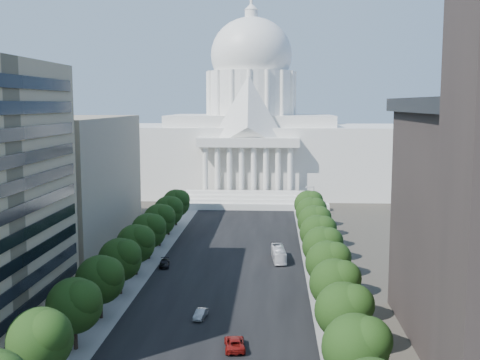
% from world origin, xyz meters
% --- Properties ---
extents(road_asphalt, '(30.00, 260.00, 0.01)m').
position_xyz_m(road_asphalt, '(0.00, 90.00, 0.00)').
color(road_asphalt, black).
rests_on(road_asphalt, ground).
extents(sidewalk_left, '(8.00, 260.00, 0.02)m').
position_xyz_m(sidewalk_left, '(-19.00, 90.00, 0.00)').
color(sidewalk_left, gray).
rests_on(sidewalk_left, ground).
extents(sidewalk_right, '(8.00, 260.00, 0.02)m').
position_xyz_m(sidewalk_right, '(19.00, 90.00, 0.00)').
color(sidewalk_right, gray).
rests_on(sidewalk_right, ground).
extents(capitol, '(120.00, 56.00, 73.00)m').
position_xyz_m(capitol, '(0.00, 184.89, 20.01)').
color(capitol, white).
rests_on(capitol, ground).
extents(office_block_left_far, '(38.00, 52.00, 30.00)m').
position_xyz_m(office_block_left_far, '(-48.00, 100.00, 15.00)').
color(office_block_left_far, gray).
rests_on(office_block_left_far, ground).
extents(tree_l_b, '(7.79, 7.60, 9.97)m').
position_xyz_m(tree_l_b, '(-17.66, 23.81, 6.45)').
color(tree_l_b, '#33261C').
rests_on(tree_l_b, ground).
extents(tree_l_c, '(7.79, 7.60, 9.97)m').
position_xyz_m(tree_l_c, '(-17.66, 35.81, 6.45)').
color(tree_l_c, '#33261C').
rests_on(tree_l_c, ground).
extents(tree_l_d, '(7.79, 7.60, 9.97)m').
position_xyz_m(tree_l_d, '(-17.66, 47.81, 6.45)').
color(tree_l_d, '#33261C').
rests_on(tree_l_d, ground).
extents(tree_l_e, '(7.79, 7.60, 9.97)m').
position_xyz_m(tree_l_e, '(-17.66, 59.81, 6.45)').
color(tree_l_e, '#33261C').
rests_on(tree_l_e, ground).
extents(tree_l_f, '(7.79, 7.60, 9.97)m').
position_xyz_m(tree_l_f, '(-17.66, 71.81, 6.45)').
color(tree_l_f, '#33261C').
rests_on(tree_l_f, ground).
extents(tree_l_g, '(7.79, 7.60, 9.97)m').
position_xyz_m(tree_l_g, '(-17.66, 83.81, 6.45)').
color(tree_l_g, '#33261C').
rests_on(tree_l_g, ground).
extents(tree_l_h, '(7.79, 7.60, 9.97)m').
position_xyz_m(tree_l_h, '(-17.66, 95.81, 6.45)').
color(tree_l_h, '#33261C').
rests_on(tree_l_h, ground).
extents(tree_l_i, '(7.79, 7.60, 9.97)m').
position_xyz_m(tree_l_i, '(-17.66, 107.81, 6.45)').
color(tree_l_i, '#33261C').
rests_on(tree_l_i, ground).
extents(tree_l_j, '(7.79, 7.60, 9.97)m').
position_xyz_m(tree_l_j, '(-17.66, 119.81, 6.45)').
color(tree_l_j, '#33261C').
rests_on(tree_l_j, ground).
extents(tree_r_b, '(7.79, 7.60, 9.97)m').
position_xyz_m(tree_r_b, '(18.34, 23.81, 6.45)').
color(tree_r_b, '#33261C').
rests_on(tree_r_b, ground).
extents(tree_r_c, '(7.79, 7.60, 9.97)m').
position_xyz_m(tree_r_c, '(18.34, 35.81, 6.45)').
color(tree_r_c, '#33261C').
rests_on(tree_r_c, ground).
extents(tree_r_d, '(7.79, 7.60, 9.97)m').
position_xyz_m(tree_r_d, '(18.34, 47.81, 6.45)').
color(tree_r_d, '#33261C').
rests_on(tree_r_d, ground).
extents(tree_r_e, '(7.79, 7.60, 9.97)m').
position_xyz_m(tree_r_e, '(18.34, 59.81, 6.45)').
color(tree_r_e, '#33261C').
rests_on(tree_r_e, ground).
extents(tree_r_f, '(7.79, 7.60, 9.97)m').
position_xyz_m(tree_r_f, '(18.34, 71.81, 6.45)').
color(tree_r_f, '#33261C').
rests_on(tree_r_f, ground).
extents(tree_r_g, '(7.79, 7.60, 9.97)m').
position_xyz_m(tree_r_g, '(18.34, 83.81, 6.45)').
color(tree_r_g, '#33261C').
rests_on(tree_r_g, ground).
extents(tree_r_h, '(7.79, 7.60, 9.97)m').
position_xyz_m(tree_r_h, '(18.34, 95.81, 6.45)').
color(tree_r_h, '#33261C').
rests_on(tree_r_h, ground).
extents(tree_r_i, '(7.79, 7.60, 9.97)m').
position_xyz_m(tree_r_i, '(18.34, 107.81, 6.45)').
color(tree_r_i, '#33261C').
rests_on(tree_r_i, ground).
extents(tree_r_j, '(7.79, 7.60, 9.97)m').
position_xyz_m(tree_r_j, '(18.34, 119.81, 6.45)').
color(tree_r_j, '#33261C').
rests_on(tree_r_j, ground).
extents(streetlight_b, '(2.61, 0.44, 9.00)m').
position_xyz_m(streetlight_b, '(19.90, 35.00, 5.82)').
color(streetlight_b, gray).
rests_on(streetlight_b, ground).
extents(streetlight_c, '(2.61, 0.44, 9.00)m').
position_xyz_m(streetlight_c, '(19.90, 60.00, 5.82)').
color(streetlight_c, gray).
rests_on(streetlight_c, ground).
extents(streetlight_d, '(2.61, 0.44, 9.00)m').
position_xyz_m(streetlight_d, '(19.90, 85.00, 5.82)').
color(streetlight_d, gray).
rests_on(streetlight_d, ground).
extents(streetlight_e, '(2.61, 0.44, 9.00)m').
position_xyz_m(streetlight_e, '(19.90, 110.00, 5.82)').
color(streetlight_e, gray).
rests_on(streetlight_e, ground).
extents(streetlight_f, '(2.61, 0.44, 9.00)m').
position_xyz_m(streetlight_f, '(19.90, 135.00, 5.82)').
color(streetlight_f, gray).
rests_on(streetlight_f, ground).
extents(car_silver, '(2.07, 4.44, 1.41)m').
position_xyz_m(car_silver, '(-2.48, 48.64, 0.70)').
color(car_silver, '#93959A').
rests_on(car_silver, ground).
extents(car_red, '(3.31, 6.04, 1.60)m').
position_xyz_m(car_red, '(3.59, 37.24, 0.80)').
color(car_red, maroon).
rests_on(car_red, ground).
extents(car_dark_b, '(2.63, 5.13, 1.42)m').
position_xyz_m(car_dark_b, '(-13.50, 77.80, 0.71)').
color(car_dark_b, black).
rests_on(car_dark_b, ground).
extents(city_bus, '(3.23, 10.55, 2.90)m').
position_xyz_m(city_bus, '(9.87, 84.08, 1.45)').
color(city_bus, white).
rests_on(city_bus, ground).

